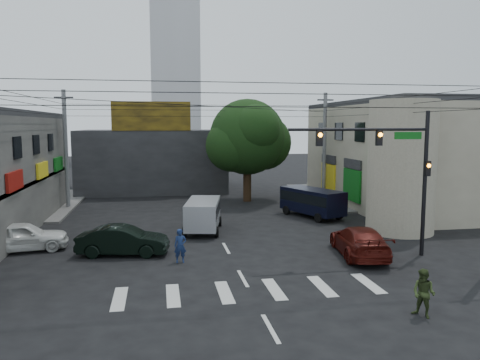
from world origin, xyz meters
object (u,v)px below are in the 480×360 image
object	(u,v)px
dark_sedan	(123,240)
white_compact	(22,236)
utility_pole_far_right	(324,147)
navy_van	(312,203)
maroon_sedan	(359,241)
traffic_gantry	(394,160)
traffic_officer	(180,246)
utility_pole_far_left	(66,150)
pedestrian_olive	(424,293)
silver_minivan	(203,216)
street_tree	(247,137)

from	to	relation	value
dark_sedan	white_compact	xyz separation A→B (m)	(-5.22, 1.64, 0.03)
utility_pole_far_right	navy_van	xyz separation A→B (m)	(-3.26, -6.64, -3.60)
dark_sedan	white_compact	distance (m)	5.47
dark_sedan	maroon_sedan	distance (m)	11.84
traffic_gantry	traffic_officer	world-z (taller)	traffic_gantry
maroon_sedan	traffic_officer	size ratio (longest dim) A/B	3.32
traffic_gantry	dark_sedan	xyz separation A→B (m)	(-13.11, 2.65, -4.09)
utility_pole_far_left	maroon_sedan	size ratio (longest dim) A/B	1.72
utility_pole_far_left	utility_pole_far_right	distance (m)	21.00
pedestrian_olive	traffic_officer	bearing A→B (deg)	-168.24
white_compact	silver_minivan	size ratio (longest dim) A/B	1.01
maroon_sedan	silver_minivan	distance (m)	9.85
utility_pole_far_right	silver_minivan	xyz separation A→B (m)	(-11.32, -9.81, -3.64)
traffic_gantry	white_compact	distance (m)	19.25
dark_sedan	navy_van	bearing A→B (deg)	-49.74
traffic_gantry	white_compact	size ratio (longest dim) A/B	1.51
utility_pole_far_right	navy_van	size ratio (longest dim) A/B	1.72
utility_pole_far_left	silver_minivan	xyz separation A→B (m)	(9.68, -9.81, -3.64)
utility_pole_far_right	pedestrian_olive	xyz separation A→B (m)	(-5.16, -24.01, -3.76)
traffic_gantry	pedestrian_olive	world-z (taller)	traffic_gantry
utility_pole_far_right	silver_minivan	distance (m)	15.42
utility_pole_far_right	utility_pole_far_left	bearing A→B (deg)	180.00
street_tree	traffic_gantry	bearing A→B (deg)	-78.01
traffic_gantry	silver_minivan	bearing A→B (deg)	140.24
white_compact	silver_minivan	distance (m)	10.11
traffic_gantry	dark_sedan	size ratio (longest dim) A/B	1.54
utility_pole_far_left	traffic_officer	distance (m)	18.43
maroon_sedan	traffic_officer	world-z (taller)	traffic_officer
dark_sedan	navy_van	world-z (taller)	navy_van
white_compact	pedestrian_olive	world-z (taller)	pedestrian_olive
dark_sedan	maroon_sedan	world-z (taller)	maroon_sedan
maroon_sedan	pedestrian_olive	xyz separation A→B (m)	(-1.02, -7.45, 0.09)
traffic_gantry	navy_van	world-z (taller)	traffic_gantry
utility_pole_far_left	white_compact	size ratio (longest dim) A/B	1.93
dark_sedan	traffic_officer	size ratio (longest dim) A/B	2.90
traffic_gantry	silver_minivan	distance (m)	11.90
street_tree	maroon_sedan	size ratio (longest dim) A/B	1.62
pedestrian_olive	street_tree	bearing A→B (deg)	149.81
traffic_gantry	utility_pole_far_left	world-z (taller)	utility_pole_far_left
white_compact	utility_pole_far_left	bearing A→B (deg)	-9.67
utility_pole_far_right	navy_van	bearing A→B (deg)	-116.13
dark_sedan	pedestrian_olive	xyz separation A→B (m)	(10.62, -9.65, 0.10)
silver_minivan	navy_van	distance (m)	8.66
silver_minivan	pedestrian_olive	distance (m)	15.48
dark_sedan	navy_van	xyz separation A→B (m)	(12.52, 7.71, 0.26)
utility_pole_far_left	maroon_sedan	xyz separation A→B (m)	(16.85, -16.55, -3.86)
utility_pole_far_right	maroon_sedan	distance (m)	17.49
maroon_sedan	silver_minivan	xyz separation A→B (m)	(-7.18, 6.74, 0.21)
utility_pole_far_right	maroon_sedan	size ratio (longest dim) A/B	1.72
utility_pole_far_right	traffic_officer	distance (m)	21.09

